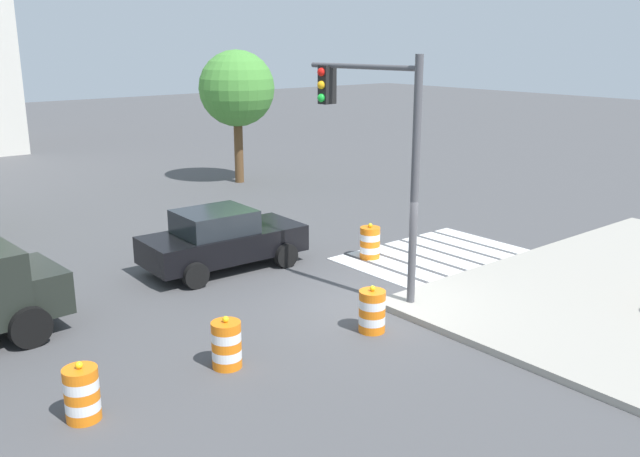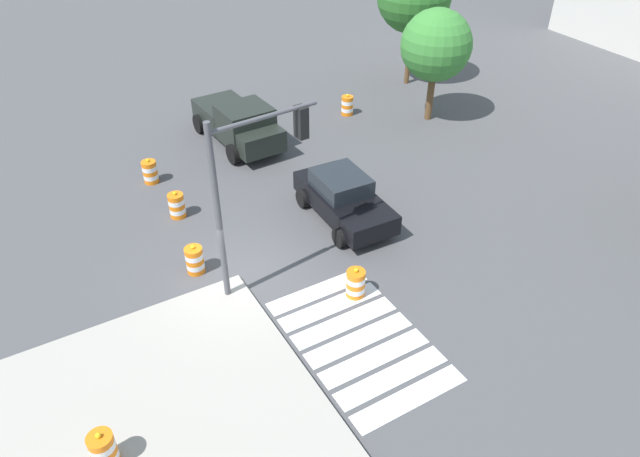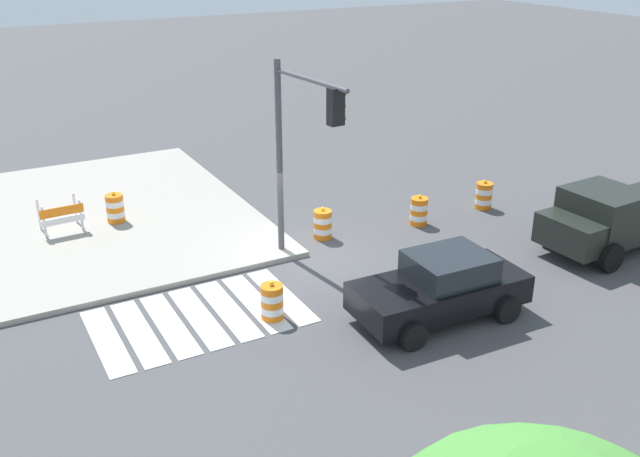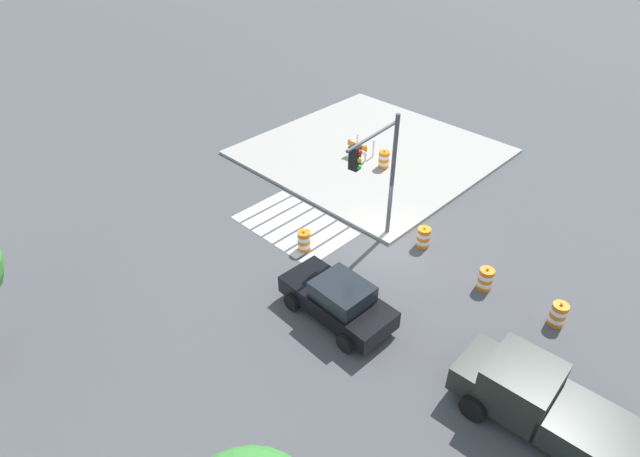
{
  "view_description": "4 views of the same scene",
  "coord_description": "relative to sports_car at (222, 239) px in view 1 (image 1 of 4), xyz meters",
  "views": [
    {
      "loc": [
        -10.4,
        -10.72,
        5.94
      ],
      "look_at": [
        -0.49,
        1.34,
        1.66
      ],
      "focal_mm": 38.82,
      "sensor_mm": 36.0,
      "label": 1
    },
    {
      "loc": [
        12.88,
        -4.63,
        11.61
      ],
      "look_at": [
        0.02,
        2.9,
        0.87
      ],
      "focal_mm": 32.24,
      "sensor_mm": 36.0,
      "label": 2
    },
    {
      "loc": [
        8.59,
        16.43,
        8.79
      ],
      "look_at": [
        0.21,
        1.05,
        1.32
      ],
      "focal_mm": 39.54,
      "sensor_mm": 36.0,
      "label": 3
    },
    {
      "loc": [
        -10.09,
        14.55,
        13.6
      ],
      "look_at": [
        1.49,
        2.71,
        1.58
      ],
      "focal_mm": 29.09,
      "sensor_mm": 36.0,
      "label": 4
    }
  ],
  "objects": [
    {
      "name": "traffic_light_pole",
      "position": [
        1.71,
        -4.04,
        3.1
      ],
      "size": [
        0.62,
        3.28,
        5.5
      ],
      "color": "#4C4C51",
      "rests_on": "sidewalk_corner"
    },
    {
      "name": "traffic_barrel_crosswalk_end",
      "position": [
        0.23,
        -5.56,
        -0.36
      ],
      "size": [
        0.56,
        0.56,
        1.02
      ],
      "color": "orange",
      "rests_on": "ground"
    },
    {
      "name": "traffic_barrel_median_near",
      "position": [
        -3.01,
        -5.03,
        -0.36
      ],
      "size": [
        0.56,
        0.56,
        1.02
      ],
      "color": "orange",
      "rests_on": "ground"
    },
    {
      "name": "sports_car",
      "position": [
        0.0,
        0.0,
        0.0
      ],
      "size": [
        4.36,
        2.26,
        1.63
      ],
      "color": "black",
      "rests_on": "ground"
    },
    {
      "name": "street_tree_streetside_near",
      "position": [
        6.73,
        9.51,
        3.13
      ],
      "size": [
        3.15,
        3.15,
        5.55
      ],
      "color": "brown",
      "rests_on": "ground"
    },
    {
      "name": "ground_plane",
      "position": [
        1.22,
        -4.57,
        -0.81
      ],
      "size": [
        120.0,
        120.0,
        0.0
      ],
      "primitive_type": "plane",
      "color": "#474749"
    },
    {
      "name": "traffic_barrel_median_far",
      "position": [
        -5.79,
        -5.15,
        -0.36
      ],
      "size": [
        0.56,
        0.56,
        1.02
      ],
      "color": "orange",
      "rests_on": "ground"
    },
    {
      "name": "crosswalk_stripes",
      "position": [
        5.22,
        -2.77,
        -0.8
      ],
      "size": [
        5.1,
        3.2,
        0.02
      ],
      "color": "silver",
      "rests_on": "ground"
    },
    {
      "name": "traffic_barrel_near_corner",
      "position": [
        3.66,
        -1.87,
        -0.36
      ],
      "size": [
        0.56,
        0.56,
        1.02
      ],
      "color": "orange",
      "rests_on": "ground"
    }
  ]
}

